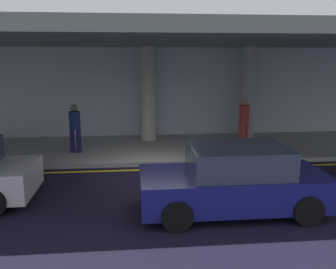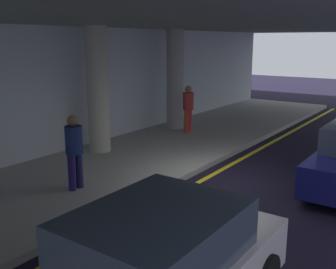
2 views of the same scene
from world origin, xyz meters
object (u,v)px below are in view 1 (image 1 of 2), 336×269
at_px(person_waiting_for_ride, 75,125).
at_px(traveler_with_luggage, 244,118).
at_px(support_column_center, 247,93).
at_px(support_column_left_mid, 148,94).
at_px(car_navy, 234,181).

bearing_deg(person_waiting_for_ride, traveler_with_luggage, 100.73).
bearing_deg(support_column_center, support_column_left_mid, 180.00).
distance_m(support_column_left_mid, person_waiting_for_ride, 3.31).
distance_m(support_column_center, person_waiting_for_ride, 6.92).
relative_size(support_column_center, traveler_with_luggage, 2.17).
xyz_separation_m(car_navy, person_waiting_for_ride, (-4.18, 5.13, 0.40)).
xyz_separation_m(support_column_center, car_navy, (-2.43, -6.96, -1.26)).
xyz_separation_m(support_column_left_mid, person_waiting_for_ride, (-2.61, -1.83, -0.86)).
height_order(support_column_left_mid, person_waiting_for_ride, support_column_left_mid).
bearing_deg(support_column_left_mid, traveler_with_luggage, -12.45).
height_order(support_column_left_mid, car_navy, support_column_left_mid).
bearing_deg(person_waiting_for_ride, support_column_center, 106.94).
relative_size(car_navy, traveler_with_luggage, 2.44).
distance_m(car_navy, traveler_with_luggage, 6.51).
bearing_deg(traveler_with_luggage, person_waiting_for_ride, -65.00).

